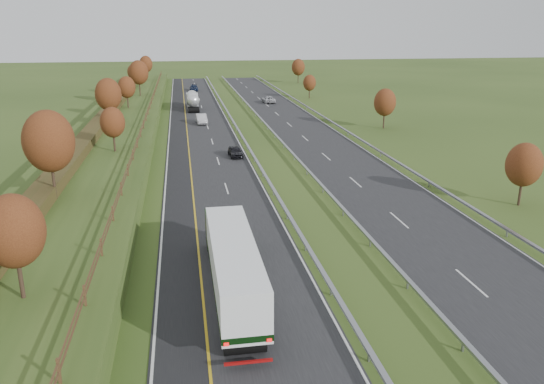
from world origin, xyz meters
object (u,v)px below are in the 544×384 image
(car_dark_near, at_px, (235,151))
(car_silver_mid, at_px, (201,119))
(road_tanker, at_px, (193,100))
(car_small_far, at_px, (194,88))
(car_oncoming, at_px, (268,99))
(box_lorry, at_px, (232,262))

(car_dark_near, relative_size, car_silver_mid, 0.80)
(road_tanker, height_order, car_silver_mid, road_tanker)
(car_dark_near, xyz_separation_m, car_small_far, (-3.07, 75.71, 0.08))
(road_tanker, xyz_separation_m, car_oncoming, (16.75, 6.57, -1.11))
(car_silver_mid, distance_m, car_small_far, 50.12)
(road_tanker, relative_size, car_small_far, 2.16)
(box_lorry, xyz_separation_m, road_tanker, (-0.20, 80.15, -0.47))
(car_dark_near, relative_size, car_oncoming, 0.78)
(road_tanker, distance_m, car_small_far, 32.63)
(box_lorry, distance_m, car_silver_mid, 62.63)
(road_tanker, xyz_separation_m, car_dark_near, (4.21, -43.12, -1.14))
(box_lorry, relative_size, car_dark_near, 4.09)
(car_dark_near, height_order, car_silver_mid, car_silver_mid)
(box_lorry, height_order, car_dark_near, box_lorry)
(box_lorry, bearing_deg, car_oncoming, 79.19)
(road_tanker, height_order, car_small_far, road_tanker)
(car_oncoming, bearing_deg, box_lorry, 77.08)
(box_lorry, xyz_separation_m, car_oncoming, (16.56, 86.71, -1.58))
(road_tanker, distance_m, car_silver_mid, 17.59)
(road_tanker, relative_size, car_oncoming, 2.19)
(car_small_far, relative_size, car_oncoming, 1.01)
(box_lorry, height_order, car_small_far, box_lorry)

